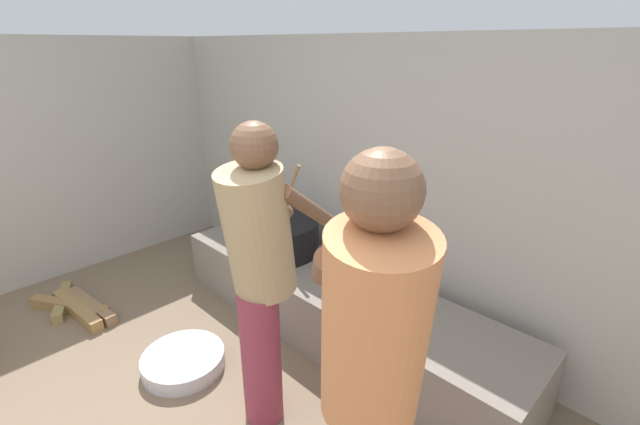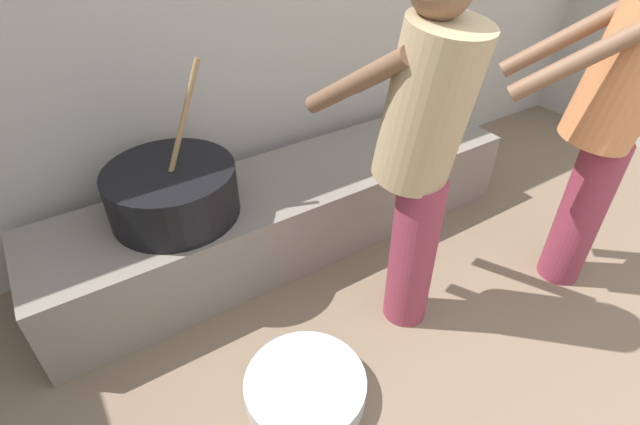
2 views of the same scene
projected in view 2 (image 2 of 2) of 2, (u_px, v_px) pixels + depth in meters
The scene contains 6 objects.
block_enclosure_rear at pixel (281, 39), 2.64m from camera, with size 5.37×0.20×1.91m, color #ADA8A0.
hearth_ledge at pixel (289, 211), 2.61m from camera, with size 2.59×0.60×0.42m, color slate.
cooking_pot_main at pixel (173, 192), 2.17m from camera, with size 0.59×0.59×0.69m.
cook_in_orange_shirt at pixel (614, 109), 1.97m from camera, with size 0.71×0.69×1.61m.
cook_in_tan_shirt at pixel (421, 148), 1.80m from camera, with size 0.47×0.71×1.55m.
metal_mixing_bowl at pixel (305, 387), 1.92m from camera, with size 0.49×0.49×0.10m, color #B7B7BC.
Camera 2 is at (-1.27, 0.09, 1.77)m, focal length 26.79 mm.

